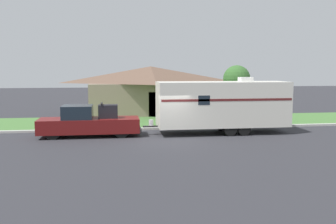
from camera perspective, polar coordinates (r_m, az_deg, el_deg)
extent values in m
plane|color=#2D2D33|center=(21.49, 0.40, -4.27)|extent=(120.00, 120.00, 0.00)
cube|color=beige|center=(25.13, -0.85, -2.50)|extent=(80.00, 0.30, 0.14)
cube|color=#477538|center=(28.72, -1.75, -1.46)|extent=(80.00, 7.00, 0.03)
cube|color=gray|center=(34.81, -2.64, 2.23)|extent=(10.93, 6.94, 2.76)
pyramid|color=brown|center=(34.71, -2.66, 5.73)|extent=(11.80, 7.49, 1.49)
cube|color=#4C3828|center=(31.44, -2.05, 1.15)|extent=(1.00, 0.06, 2.10)
cylinder|color=black|center=(22.49, -17.16, -2.90)|extent=(0.91, 0.28, 0.91)
cylinder|color=black|center=(24.00, -16.58, -2.29)|extent=(0.91, 0.28, 0.91)
cylinder|color=black|center=(22.20, -7.11, -2.77)|extent=(0.91, 0.28, 0.91)
cylinder|color=black|center=(23.73, -7.17, -2.16)|extent=(0.91, 0.28, 0.91)
cube|color=maroon|center=(23.11, -15.07, -2.04)|extent=(3.38, 1.91, 0.84)
cube|color=#19232D|center=(22.94, -13.62, 0.00)|extent=(1.76, 1.76, 0.79)
cube|color=maroon|center=(22.93, -7.67, -1.93)|extent=(2.56, 1.91, 0.84)
cube|color=#333333|center=(23.02, -4.32, -2.61)|extent=(0.12, 1.72, 0.20)
cube|color=black|center=(22.83, -9.12, 0.09)|extent=(1.15, 0.80, 0.80)
cube|color=black|center=(22.79, -10.07, 1.27)|extent=(0.10, 0.88, 0.08)
cylinder|color=black|center=(22.98, 9.51, -2.66)|extent=(0.78, 0.22, 0.78)
cylinder|color=black|center=(24.99, 8.05, -1.88)|extent=(0.78, 0.22, 0.78)
cylinder|color=black|center=(23.25, 11.53, -2.59)|extent=(0.78, 0.22, 0.78)
cylinder|color=black|center=(25.24, 9.92, -1.83)|extent=(0.78, 0.22, 0.78)
cube|color=silver|center=(23.73, 8.29, 1.24)|extent=(8.19, 2.40, 2.77)
cube|color=#5B1E1E|center=(22.55, 9.16, 1.82)|extent=(8.03, 0.01, 0.14)
cube|color=#383838|center=(23.05, -2.71, -2.21)|extent=(0.92, 0.12, 0.10)
cylinder|color=silver|center=(23.02, -2.60, -1.64)|extent=(0.28, 0.28, 0.36)
cube|color=silver|center=(24.09, 11.73, 4.89)|extent=(0.80, 0.68, 0.28)
cube|color=#19232D|center=(22.16, 5.51, 1.79)|extent=(0.70, 0.01, 0.56)
cylinder|color=brown|center=(25.69, -12.76, -1.46)|extent=(0.09, 0.09, 1.03)
cube|color=silver|center=(25.61, -12.79, -0.08)|extent=(0.48, 0.20, 0.22)
cylinder|color=brown|center=(29.45, 10.34, 1.06)|extent=(0.24, 0.24, 2.50)
sphere|color=#38662D|center=(29.32, 10.42, 5.01)|extent=(2.08, 2.08, 2.08)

